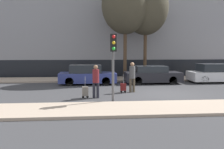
{
  "coord_description": "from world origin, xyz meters",
  "views": [
    {
      "loc": [
        -4.16,
        -13.77,
        2.47
      ],
      "look_at": [
        -2.76,
        1.8,
        0.95
      ],
      "focal_mm": 40.0,
      "sensor_mm": 36.0,
      "label": 1
    }
  ],
  "objects_px": {
    "pedestrian_left": "(96,79)",
    "bare_tree_near_crossing": "(146,7)",
    "trolley_right": "(123,87)",
    "parked_car_1": "(152,75)",
    "traffic_light": "(113,54)",
    "bare_tree_down_street": "(125,5)",
    "pedestrian_right": "(132,75)",
    "parked_car_2": "(215,74)",
    "trolley_left": "(85,91)",
    "parked_bicycle": "(140,74)",
    "parked_car_0": "(87,75)"
  },
  "relations": [
    {
      "from": "parked_car_0",
      "to": "traffic_light",
      "type": "relative_size",
      "value": 1.28
    },
    {
      "from": "parked_car_2",
      "to": "parked_bicycle",
      "type": "xyz_separation_m",
      "value": [
        -5.39,
        2.49,
        -0.18
      ]
    },
    {
      "from": "parked_car_2",
      "to": "bare_tree_down_street",
      "type": "height_order",
      "value": "bare_tree_down_street"
    },
    {
      "from": "parked_car_0",
      "to": "trolley_left",
      "type": "height_order",
      "value": "parked_car_0"
    },
    {
      "from": "pedestrian_right",
      "to": "parked_bicycle",
      "type": "relative_size",
      "value": 1.0
    },
    {
      "from": "pedestrian_right",
      "to": "bare_tree_down_street",
      "type": "distance_m",
      "value": 7.64
    },
    {
      "from": "trolley_right",
      "to": "parked_bicycle",
      "type": "xyz_separation_m",
      "value": [
        2.31,
        6.54,
        0.16
      ]
    },
    {
      "from": "parked_car_2",
      "to": "bare_tree_down_street",
      "type": "distance_m",
      "value": 8.83
    },
    {
      "from": "traffic_light",
      "to": "parked_car_0",
      "type": "bearing_deg",
      "value": 100.5
    },
    {
      "from": "trolley_right",
      "to": "parked_car_2",
      "type": "bearing_deg",
      "value": 27.8
    },
    {
      "from": "parked_car_2",
      "to": "trolley_left",
      "type": "xyz_separation_m",
      "value": [
        -9.88,
        -5.56,
        -0.32
      ]
    },
    {
      "from": "pedestrian_left",
      "to": "bare_tree_down_street",
      "type": "distance_m",
      "value": 9.28
    },
    {
      "from": "pedestrian_right",
      "to": "parked_bicycle",
      "type": "height_order",
      "value": "pedestrian_right"
    },
    {
      "from": "trolley_left",
      "to": "parked_bicycle",
      "type": "bearing_deg",
      "value": 60.78
    },
    {
      "from": "trolley_left",
      "to": "traffic_light",
      "type": "bearing_deg",
      "value": -47.17
    },
    {
      "from": "bare_tree_down_street",
      "to": "pedestrian_right",
      "type": "bearing_deg",
      "value": -93.86
    },
    {
      "from": "trolley_left",
      "to": "bare_tree_near_crossing",
      "type": "bearing_deg",
      "value": 58.24
    },
    {
      "from": "parked_car_2",
      "to": "trolley_left",
      "type": "distance_m",
      "value": 11.34
    },
    {
      "from": "parked_car_2",
      "to": "pedestrian_left",
      "type": "height_order",
      "value": "pedestrian_left"
    },
    {
      "from": "pedestrian_right",
      "to": "traffic_light",
      "type": "distance_m",
      "value": 3.56
    },
    {
      "from": "parked_car_1",
      "to": "bare_tree_near_crossing",
      "type": "distance_m",
      "value": 5.92
    },
    {
      "from": "traffic_light",
      "to": "bare_tree_down_street",
      "type": "bearing_deg",
      "value": 78.37
    },
    {
      "from": "parked_car_0",
      "to": "bare_tree_near_crossing",
      "type": "relative_size",
      "value": 0.5
    },
    {
      "from": "parked_bicycle",
      "to": "bare_tree_near_crossing",
      "type": "xyz_separation_m",
      "value": [
        0.41,
        -0.12,
        5.52
      ]
    },
    {
      "from": "parked_car_2",
      "to": "trolley_right",
      "type": "relative_size",
      "value": 3.71
    },
    {
      "from": "trolley_right",
      "to": "parked_car_1",
      "type": "bearing_deg",
      "value": 55.6
    },
    {
      "from": "trolley_left",
      "to": "bare_tree_down_street",
      "type": "bearing_deg",
      "value": 66.91
    },
    {
      "from": "parked_car_2",
      "to": "bare_tree_near_crossing",
      "type": "relative_size",
      "value": 0.49
    },
    {
      "from": "parked_car_2",
      "to": "bare_tree_near_crossing",
      "type": "bearing_deg",
      "value": 154.59
    },
    {
      "from": "parked_car_1",
      "to": "parked_car_2",
      "type": "relative_size",
      "value": 1.03
    },
    {
      "from": "parked_car_1",
      "to": "traffic_light",
      "type": "height_order",
      "value": "traffic_light"
    },
    {
      "from": "parked_car_0",
      "to": "bare_tree_near_crossing",
      "type": "xyz_separation_m",
      "value": [
        4.85,
        2.51,
        5.35
      ]
    },
    {
      "from": "bare_tree_near_crossing",
      "to": "bare_tree_down_street",
      "type": "height_order",
      "value": "bare_tree_down_street"
    },
    {
      "from": "parked_car_1",
      "to": "parked_car_2",
      "type": "bearing_deg",
      "value": 0.91
    },
    {
      "from": "pedestrian_left",
      "to": "bare_tree_near_crossing",
      "type": "height_order",
      "value": "bare_tree_near_crossing"
    },
    {
      "from": "pedestrian_right",
      "to": "trolley_left",
      "type": "bearing_deg",
      "value": -159.02
    },
    {
      "from": "traffic_light",
      "to": "parked_bicycle",
      "type": "bearing_deg",
      "value": 71.42
    },
    {
      "from": "parked_car_0",
      "to": "bare_tree_near_crossing",
      "type": "height_order",
      "value": "bare_tree_near_crossing"
    },
    {
      "from": "parked_car_1",
      "to": "pedestrian_left",
      "type": "xyz_separation_m",
      "value": [
        -4.36,
        -5.5,
        0.36
      ]
    },
    {
      "from": "parked_car_2",
      "to": "pedestrian_left",
      "type": "bearing_deg",
      "value": -149.13
    },
    {
      "from": "trolley_right",
      "to": "bare_tree_down_street",
      "type": "xyz_separation_m",
      "value": [
        0.93,
        5.81,
        5.73
      ]
    },
    {
      "from": "traffic_light",
      "to": "bare_tree_down_street",
      "type": "xyz_separation_m",
      "value": [
        1.8,
        8.72,
        3.75
      ]
    },
    {
      "from": "parked_car_0",
      "to": "parked_bicycle",
      "type": "relative_size",
      "value": 2.32
    },
    {
      "from": "parked_car_1",
      "to": "pedestrian_left",
      "type": "relative_size",
      "value": 2.41
    },
    {
      "from": "parked_car_2",
      "to": "pedestrian_right",
      "type": "height_order",
      "value": "pedestrian_right"
    },
    {
      "from": "parked_car_2",
      "to": "trolley_right",
      "type": "xyz_separation_m",
      "value": [
        -7.7,
        -4.06,
        -0.34
      ]
    },
    {
      "from": "traffic_light",
      "to": "pedestrian_right",
      "type": "bearing_deg",
      "value": 64.88
    },
    {
      "from": "trolley_left",
      "to": "pedestrian_right",
      "type": "bearing_deg",
      "value": 30.17
    },
    {
      "from": "pedestrian_right",
      "to": "parked_car_2",
      "type": "bearing_deg",
      "value": 19.83
    },
    {
      "from": "parked_car_1",
      "to": "traffic_light",
      "type": "relative_size",
      "value": 1.29
    }
  ]
}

